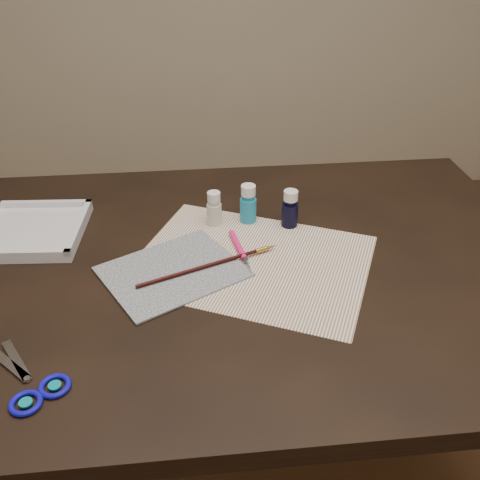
{
  "coord_description": "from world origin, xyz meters",
  "views": [
    {
      "loc": [
        -0.09,
        -0.89,
        1.37
      ],
      "look_at": [
        0.0,
        0.0,
        0.8
      ],
      "focal_mm": 40.0,
      "sensor_mm": 36.0,
      "label": 1
    }
  ],
  "objects": [
    {
      "name": "scissors",
      "position": [
        -0.37,
        -0.28,
        0.76
      ],
      "size": [
        0.2,
        0.2,
        0.01
      ],
      "primitive_type": null,
      "rotation": [
        0.0,
        0.0,
        2.37
      ],
      "color": "silver",
      "rests_on": "table"
    },
    {
      "name": "canvas",
      "position": [
        -0.14,
        -0.03,
        0.75
      ],
      "size": [
        0.32,
        0.3,
        0.0
      ],
      "primitive_type": "cube",
      "rotation": [
        0.0,
        0.0,
        0.5
      ],
      "color": "black",
      "rests_on": "paper"
    },
    {
      "name": "table",
      "position": [
        0.0,
        0.0,
        0.38
      ],
      "size": [
        1.3,
        0.9,
        0.75
      ],
      "primitive_type": "cube",
      "color": "black",
      "rests_on": "ground"
    },
    {
      "name": "craft_knife",
      "position": [
        0.0,
        0.02,
        0.76
      ],
      "size": [
        0.04,
        0.16,
        0.01
      ],
      "primitive_type": null,
      "rotation": [
        0.0,
        0.0,
        -1.41
      ],
      "color": "#FF1F78",
      "rests_on": "paper"
    },
    {
      "name": "paint_bottle_navy",
      "position": [
        0.13,
        0.13,
        0.79
      ],
      "size": [
        0.04,
        0.04,
        0.09
      ],
      "primitive_type": "cylinder",
      "rotation": [
        0.0,
        0.0,
        0.15
      ],
      "color": "black",
      "rests_on": "table"
    },
    {
      "name": "paper",
      "position": [
        0.02,
        -0.01,
        0.75
      ],
      "size": [
        0.57,
        0.51,
        0.0
      ],
      "primitive_type": "cube",
      "rotation": [
        0.0,
        0.0,
        -0.44
      ],
      "color": "white",
      "rests_on": "table"
    },
    {
      "name": "palette_tray",
      "position": [
        -0.45,
        0.15,
        0.76
      ],
      "size": [
        0.24,
        0.24,
        0.03
      ],
      "primitive_type": "cube",
      "rotation": [
        0.0,
        0.0,
        -0.07
      ],
      "color": "silver",
      "rests_on": "table"
    },
    {
      "name": "paintbrush",
      "position": [
        -0.06,
        -0.02,
        0.76
      ],
      "size": [
        0.29,
        0.12,
        0.01
      ],
      "primitive_type": null,
      "rotation": [
        0.0,
        0.0,
        0.38
      ],
      "color": "black",
      "rests_on": "canvas"
    },
    {
      "name": "paint_bottle_cyan",
      "position": [
        0.03,
        0.16,
        0.8
      ],
      "size": [
        0.05,
        0.05,
        0.09
      ],
      "primitive_type": "cylinder",
      "rotation": [
        0.0,
        0.0,
        -0.29
      ],
      "color": "teal",
      "rests_on": "table"
    },
    {
      "name": "paint_bottle_white",
      "position": [
        -0.04,
        0.15,
        0.79
      ],
      "size": [
        0.04,
        0.04,
        0.08
      ],
      "primitive_type": "cylinder",
      "rotation": [
        0.0,
        0.0,
        0.23
      ],
      "color": "silver",
      "rests_on": "table"
    }
  ]
}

